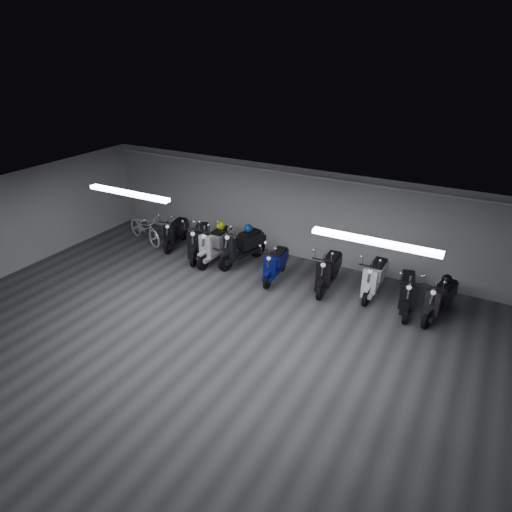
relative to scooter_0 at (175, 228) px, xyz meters
The scene contains 20 objects.
floor 5.54m from the scooter_0, 43.63° to the right, with size 14.00×10.00×0.01m, color #38383B.
ceiling 5.91m from the scooter_0, 43.63° to the right, with size 14.00×10.00×0.01m, color gray.
back_wall 4.23m from the scooter_0, 16.90° to the left, with size 14.00×0.01×2.80m, color #9D9D9F.
left_wall 4.91m from the scooter_0, 128.54° to the right, with size 0.01×10.00×2.80m, color #9D9D9F.
fluor_strip_left 3.63m from the scooter_0, 70.65° to the right, with size 2.40×0.18×0.08m, color white.
fluor_strip_right 7.81m from the scooter_0, 21.82° to the right, with size 2.40×0.18×0.08m, color white.
conduit 4.58m from the scooter_0, 15.77° to the left, with size 0.05×0.05×13.60m, color white.
scooter_0 is the anchor object (origin of this frame).
scooter_1 1.12m from the scooter_0, 13.33° to the right, with size 0.65×1.96×1.46m, color black, non-canonical shape.
scooter_2 1.75m from the scooter_0, ahead, with size 0.67×2.01×1.49m, color silver, non-canonical shape.
scooter_3 2.50m from the scooter_0, ahead, with size 0.67×2.01×1.50m, color black, non-canonical shape.
scooter_4 3.83m from the scooter_0, ahead, with size 0.56×1.69×1.26m, color navy, non-canonical shape.
scooter_5 5.28m from the scooter_0, ahead, with size 0.62×1.87×1.39m, color black, non-canonical shape.
scooter_6 6.45m from the scooter_0, ahead, with size 0.61×1.83×1.36m, color white, non-canonical shape.
scooter_8 7.35m from the scooter_0, ahead, with size 0.59×1.78×1.33m, color black, non-canonical shape.
scooter_9 8.11m from the scooter_0, ahead, with size 0.60×1.80×1.34m, color black, non-canonical shape.
bicycle 1.14m from the scooter_0, behind, with size 0.66×1.88×1.22m, color silver.
helmet_0 2.61m from the scooter_0, ahead, with size 0.25×0.25×0.25m, color navy.
helmet_1 1.78m from the scooter_0, ahead, with size 0.26×0.26×0.26m, color #B6BC0B.
helmet_2 8.17m from the scooter_0, ahead, with size 0.24×0.24×0.24m, color black.
Camera 1 is at (4.73, -6.68, 6.08)m, focal length 31.64 mm.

